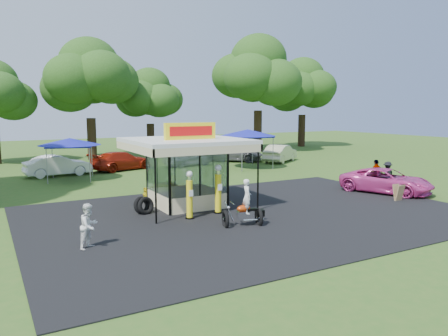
{
  "coord_description": "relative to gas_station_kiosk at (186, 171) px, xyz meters",
  "views": [
    {
      "loc": [
        -10.75,
        -14.56,
        4.8
      ],
      "look_at": [
        -0.42,
        4.0,
        1.95
      ],
      "focal_mm": 35.0,
      "sensor_mm": 36.0,
      "label": 1
    }
  ],
  "objects": [
    {
      "name": "kiosk_car",
      "position": [
        -0.0,
        2.21,
        -1.3
      ],
      "size": [
        2.82,
        1.13,
        0.96
      ],
      "primitive_type": "imported",
      "rotation": [
        0.0,
        0.0,
        1.57
      ],
      "color": "yellow",
      "rests_on": "ground"
    },
    {
      "name": "gas_pump_left",
      "position": [
        -0.95,
        -2.43,
        -0.75
      ],
      "size": [
        0.4,
        0.4,
        2.16
      ],
      "color": "black",
      "rests_on": "ground"
    },
    {
      "name": "ground",
      "position": [
        2.0,
        -4.99,
        -1.78
      ],
      "size": [
        120.0,
        120.0,
        0.0
      ],
      "primitive_type": "plane",
      "color": "#305A1C",
      "rests_on": "ground"
    },
    {
      "name": "a_frame_sign",
      "position": [
        10.25,
        -4.3,
        -1.33
      ],
      "size": [
        0.49,
        0.44,
        0.88
      ],
      "rotation": [
        0.0,
        0.0,
        0.01
      ],
      "color": "#593819",
      "rests_on": "ground"
    },
    {
      "name": "tent_west",
      "position": [
        -3.55,
        11.35,
        0.82
      ],
      "size": [
        4.12,
        4.12,
        2.88
      ],
      "rotation": [
        0.0,
        0.0,
        -0.26
      ],
      "color": "gray",
      "rests_on": "ground"
    },
    {
      "name": "bg_car_e",
      "position": [
        15.23,
        12.89,
        -0.98
      ],
      "size": [
        4.96,
        4.14,
        1.6
      ],
      "primitive_type": "imported",
      "rotation": [
        0.0,
        0.0,
        2.17
      ],
      "color": "beige",
      "rests_on": "ground"
    },
    {
      "name": "motorcycle",
      "position": [
        0.58,
        -4.6,
        -0.98
      ],
      "size": [
        1.81,
        1.2,
        2.05
      ],
      "rotation": [
        0.0,
        0.0,
        -0.26
      ],
      "color": "black",
      "rests_on": "ground"
    },
    {
      "name": "oak_far_d",
      "position": [
        7.42,
        25.98,
        3.99
      ],
      "size": [
        7.6,
        7.6,
        9.05
      ],
      "color": "black",
      "rests_on": "ground"
    },
    {
      "name": "spare_tires",
      "position": [
        -2.44,
        -0.6,
        -1.37
      ],
      "size": [
        1.06,
        0.78,
        0.86
      ],
      "rotation": [
        0.0,
        0.0,
        0.24
      ],
      "color": "black",
      "rests_on": "ground"
    },
    {
      "name": "bg_car_c",
      "position": [
        6.45,
        14.36,
        -1.08
      ],
      "size": [
        4.35,
        2.45,
        1.4
      ],
      "primitive_type": "imported",
      "rotation": [
        0.0,
        0.0,
        1.78
      ],
      "color": "#A7A6AB",
      "rests_on": "ground"
    },
    {
      "name": "oak_far_f",
      "position": [
        27.96,
        25.5,
        5.41
      ],
      "size": [
        9.3,
        9.3,
        11.2
      ],
      "color": "black",
      "rests_on": "ground"
    },
    {
      "name": "gas_pump_right",
      "position": [
        0.63,
        -2.13,
        -0.68
      ],
      "size": [
        0.43,
        0.43,
        2.3
      ],
      "color": "black",
      "rests_on": "ground"
    },
    {
      "name": "oak_far_e",
      "position": [
        19.35,
        22.87,
        6.52
      ],
      "size": [
        10.92,
        10.92,
        13.0
      ],
      "color": "black",
      "rests_on": "ground"
    },
    {
      "name": "spectator_east_a",
      "position": [
        13.64,
        -0.67,
        -1.02
      ],
      "size": [
        1.03,
        0.64,
        1.53
      ],
      "primitive_type": "imported",
      "rotation": [
        0.0,
        0.0,
        3.22
      ],
      "color": "black",
      "rests_on": "ground"
    },
    {
      "name": "bg_car_b",
      "position": [
        0.86,
        14.54,
        -1.04
      ],
      "size": [
        5.53,
        3.69,
        1.49
      ],
      "primitive_type": "imported",
      "rotation": [
        0.0,
        0.0,
        1.91
      ],
      "color": "#9C1D0C",
      "rests_on": "ground"
    },
    {
      "name": "bg_car_a",
      "position": [
        -4.04,
        13.71,
        -1.02
      ],
      "size": [
        4.78,
        2.11,
        1.52
      ],
      "primitive_type": "imported",
      "rotation": [
        0.0,
        0.0,
        1.68
      ],
      "color": "white",
      "rests_on": "ground"
    },
    {
      "name": "tent_east",
      "position": [
        10.29,
        10.68,
        1.11
      ],
      "size": [
        4.57,
        4.57,
        3.19
      ],
      "rotation": [
        0.0,
        0.0,
        0.02
      ],
      "color": "gray",
      "rests_on": "ground"
    },
    {
      "name": "pink_sedan",
      "position": [
        11.54,
        -2.4,
        -1.07
      ],
      "size": [
        4.01,
        5.61,
        1.42
      ],
      "primitive_type": "imported",
      "rotation": [
        0.0,
        0.0,
        0.36
      ],
      "color": "#D63A90",
      "rests_on": "ground"
    },
    {
      "name": "spectator_east_b",
      "position": [
        12.32,
        -0.93,
        -0.91
      ],
      "size": [
        1.05,
        0.47,
        1.75
      ],
      "primitive_type": "imported",
      "rotation": [
        0.0,
        0.0,
        3.1
      ],
      "color": "gray",
      "rests_on": "ground"
    },
    {
      "name": "spectator_west",
      "position": [
        -5.69,
        -4.45,
        -0.98
      ],
      "size": [
        0.99,
        0.96,
        1.6
      ],
      "primitive_type": "imported",
      "rotation": [
        0.0,
        0.0,
        0.67
      ],
      "color": "white",
      "rests_on": "ground"
    },
    {
      "name": "asphalt_apron",
      "position": [
        2.0,
        -2.99,
        -1.76
      ],
      "size": [
        20.0,
        14.0,
        0.04
      ],
      "primitive_type": "cube",
      "color": "black",
      "rests_on": "ground"
    },
    {
      "name": "gas_station_kiosk",
      "position": [
        0.0,
        0.0,
        0.0
      ],
      "size": [
        5.4,
        5.4,
        4.18
      ],
      "color": "white",
      "rests_on": "ground"
    },
    {
      "name": "oak_far_c",
      "position": [
        0.51,
        23.2,
        5.36
      ],
      "size": [
        9.56,
        9.56,
        11.26
      ],
      "color": "black",
      "rests_on": "ground"
    },
    {
      "name": "bg_car_d",
      "position": [
        11.66,
        15.49,
        -0.99
      ],
      "size": [
        6.06,
        5.61,
        1.58
      ],
      "primitive_type": "imported",
      "rotation": [
        0.0,
        0.0,
        0.89
      ],
      "color": "#5D5C5F",
      "rests_on": "ground"
    }
  ]
}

